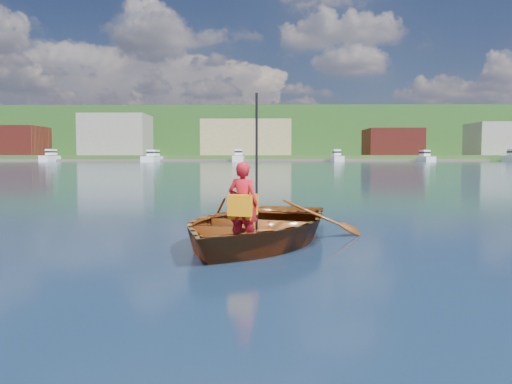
# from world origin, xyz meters

# --- Properties ---
(ground) EXTENTS (600.00, 600.00, 0.00)m
(ground) POSITION_xyz_m (0.00, 0.00, 0.00)
(ground) COLOR #162D44
(ground) RESTS_ON ground
(rowboat) EXTENTS (4.24, 4.98, 0.87)m
(rowboat) POSITION_xyz_m (1.17, 0.68, 0.29)
(rowboat) COLOR brown
(rowboat) RESTS_ON ground
(child_paddler) EXTENTS (0.51, 0.43, 2.18)m
(child_paddler) POSITION_xyz_m (1.02, -0.22, 0.71)
(child_paddler) COLOR red
(child_paddler) RESTS_ON ground
(shoreline) EXTENTS (400.00, 140.00, 22.00)m
(shoreline) POSITION_xyz_m (0.00, 236.61, 10.32)
(shoreline) COLOR #394E1E
(shoreline) RESTS_ON ground
(dock) EXTENTS (160.04, 9.34, 0.80)m
(dock) POSITION_xyz_m (-9.08, 148.00, 0.40)
(dock) COLOR brown
(dock) RESTS_ON ground
(waterfront_buildings) EXTENTS (202.00, 16.00, 14.00)m
(waterfront_buildings) POSITION_xyz_m (-7.74, 165.00, 7.74)
(waterfront_buildings) COLOR maroon
(waterfront_buildings) RESTS_ON ground
(marina_yachts) EXTENTS (143.68, 13.89, 4.03)m
(marina_yachts) POSITION_xyz_m (8.55, 143.33, 1.34)
(marina_yachts) COLOR white
(marina_yachts) RESTS_ON ground
(hillside_trees) EXTENTS (322.75, 67.28, 22.85)m
(hillside_trees) POSITION_xyz_m (-32.56, 243.94, 19.16)
(hillside_trees) COLOR #382314
(hillside_trees) RESTS_ON ground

